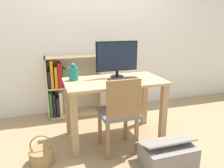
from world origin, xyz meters
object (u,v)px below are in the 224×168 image
vase (73,73)px  basket (42,155)px  monitor (117,57)px  chair (119,112)px  keyboard (124,79)px  storage_box (168,155)px  bookshelf (64,87)px

vase → basket: 0.96m
monitor → basket: (-0.96, -0.42, -0.91)m
chair → keyboard: bearing=59.1°
vase → chair: 0.71m
keyboard → storage_box: bearing=-71.9°
basket → storage_box: (1.21, -0.43, 0.04)m
basket → keyboard: bearing=13.9°
vase → bookshelf: bearing=94.6°
vase → chair: size_ratio=0.24×
chair → basket: chair is taller
bookshelf → basket: bearing=-107.1°
keyboard → basket: bearing=-166.1°
chair → storage_box: (0.38, -0.39, -0.36)m
monitor → keyboard: (0.03, -0.17, -0.24)m
basket → bookshelf: bearing=72.9°
bookshelf → basket: (-0.36, -1.17, -0.37)m
monitor → bookshelf: 1.11m
bookshelf → storage_box: bearing=-62.2°
keyboard → monitor: bearing=99.2°
basket → storage_box: size_ratio=0.60×
vase → bookshelf: 0.85m
basket → storage_box: basket is taller
storage_box → basket: bearing=160.2°
vase → chair: vase is taller
vase → chair: (0.41, -0.47, -0.35)m
monitor → bookshelf: monitor is taller
bookshelf → keyboard: bearing=-56.1°
bookshelf → basket: 1.28m
keyboard → chair: (-0.16, -0.29, -0.27)m
keyboard → bookshelf: bearing=123.9°
bookshelf → chair: bearing=-69.0°
keyboard → vase: vase is taller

